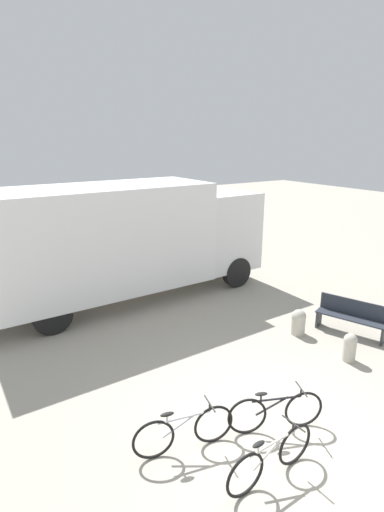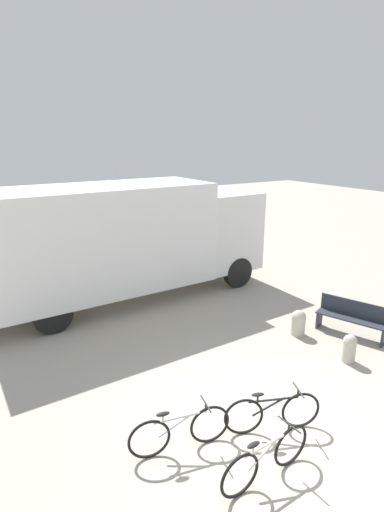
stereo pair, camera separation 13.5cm
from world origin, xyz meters
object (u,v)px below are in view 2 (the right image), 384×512
object	(u,v)px
bicycle_near	(180,431)
bicycle_far	(272,412)
bicycle_middle	(266,459)
delivery_truck	(128,237)
park_bench	(352,317)
bollard_near_bench	(349,347)
bollard_far_bench	(298,322)

from	to	relation	value
bicycle_near	bicycle_far	xyz separation A→B (m)	(1.54, -0.44, 0.00)
bicycle_middle	bicycle_far	bearing A→B (deg)	40.46
delivery_truck	bicycle_near	world-z (taller)	delivery_truck
park_bench	bicycle_middle	world-z (taller)	park_bench
park_bench	bicycle_far	world-z (taller)	park_bench
park_bench	bollard_near_bench	xyz separation A→B (m)	(-1.13, -0.81, -0.14)
bollard_near_bench	bollard_far_bench	bearing A→B (deg)	90.65
park_bench	bollard_far_bench	world-z (taller)	park_bench
park_bench	bicycle_far	distance (m)	4.37
delivery_truck	bollard_far_bench	xyz separation A→B (m)	(2.60, -4.54, -1.58)
park_bench	bollard_far_bench	distance (m)	1.35
delivery_truck	bollard_far_bench	distance (m)	5.46
bicycle_middle	bollard_near_bench	size ratio (longest dim) A/B	2.59
delivery_truck	bicycle_near	distance (m)	6.79
bicycle_middle	delivery_truck	bearing A→B (deg)	79.29
bicycle_near	bicycle_middle	bearing A→B (deg)	-44.03
bollard_far_bench	bicycle_far	bearing A→B (deg)	-142.73
bicycle_far	bollard_far_bench	bearing A→B (deg)	59.56
bicycle_middle	bollard_far_bench	bearing A→B (deg)	36.21
delivery_truck	bicycle_far	world-z (taller)	delivery_truck
delivery_truck	bollard_far_bench	world-z (taller)	delivery_truck
bicycle_near	bicycle_middle	world-z (taller)	same
delivery_truck	bicycle_middle	size ratio (longest dim) A/B	5.12
park_bench	bollard_near_bench	bearing A→B (deg)	105.56
bicycle_far	delivery_truck	bearing A→B (deg)	109.40
bicycle_near	delivery_truck	bearing A→B (deg)	85.70
bicycle_far	bollard_near_bench	bearing A→B (deg)	36.35
bicycle_far	bollard_far_bench	world-z (taller)	bicycle_far
bicycle_middle	bicycle_far	world-z (taller)	same
bicycle_middle	bicycle_far	size ratio (longest dim) A/B	1.07
park_bench	bicycle_middle	bearing A→B (deg)	94.96
bicycle_near	bollard_far_bench	size ratio (longest dim) A/B	2.51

